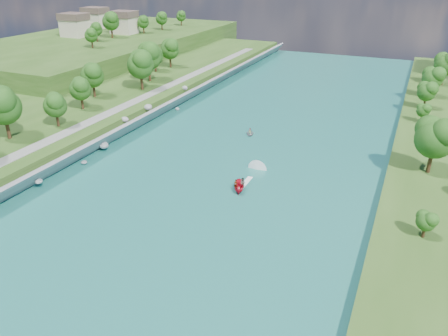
% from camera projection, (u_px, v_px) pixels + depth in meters
% --- Properties ---
extents(ground, '(260.00, 260.00, 0.00)m').
position_uv_depth(ground, '(160.00, 230.00, 61.64)').
color(ground, '#2D5119').
rests_on(ground, ground).
extents(river_water, '(55.00, 240.00, 0.10)m').
position_uv_depth(river_water, '(219.00, 173.00, 78.14)').
color(river_water, '#196253').
rests_on(river_water, ground).
extents(berm_west, '(45.00, 240.00, 3.50)m').
position_uv_depth(berm_west, '(12.00, 126.00, 95.78)').
color(berm_west, '#2D5119').
rests_on(berm_west, ground).
extents(ridge_west, '(60.00, 120.00, 9.00)m').
position_uv_depth(ridge_west, '(106.00, 47.00, 168.50)').
color(ridge_west, '#2D5119').
rests_on(ridge_west, ground).
extents(riprap_bank, '(4.68, 236.00, 4.38)m').
position_uv_depth(riprap_bank, '(97.00, 144.00, 85.90)').
color(riprap_bank, slate).
rests_on(riprap_bank, ground).
extents(riverside_path, '(3.00, 200.00, 0.10)m').
position_uv_depth(riverside_path, '(73.00, 129.00, 88.58)').
color(riverside_path, gray).
rests_on(riverside_path, berm_west).
extents(ridge_houses, '(29.50, 29.50, 8.40)m').
position_uv_depth(ridge_houses, '(98.00, 21.00, 171.13)').
color(ridge_houses, beige).
rests_on(ridge_houses, ridge_west).
extents(trees_ridge, '(12.41, 64.79, 10.97)m').
position_uv_depth(trees_ridge, '(130.00, 23.00, 163.71)').
color(trees_ridge, '#1E4A13').
rests_on(trees_ridge, ridge_west).
extents(motorboat, '(3.60, 18.86, 2.15)m').
position_uv_depth(motorboat, '(243.00, 183.00, 73.32)').
color(motorboat, red).
rests_on(motorboat, river_water).
extents(raft, '(2.93, 3.48, 1.52)m').
position_uv_depth(raft, '(250.00, 133.00, 95.34)').
color(raft, gray).
rests_on(raft, river_water).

